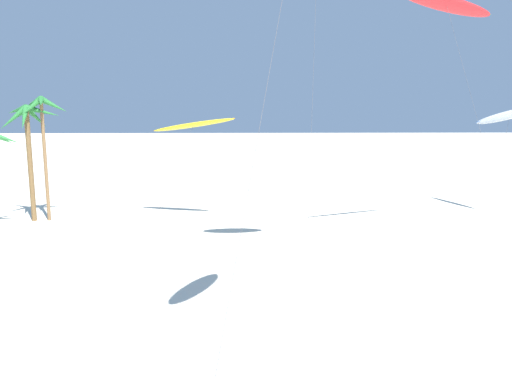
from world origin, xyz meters
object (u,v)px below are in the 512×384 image
object	(u,v)px
flying_kite_3	(510,115)
flying_kite_0	(447,4)
palm_tree_1	(28,130)
palm_tree_2	(42,115)
flying_kite_2	(193,125)

from	to	relation	value
flying_kite_3	flying_kite_0	bearing A→B (deg)	-135.83
palm_tree_1	flying_kite_3	world-z (taller)	flying_kite_3
palm_tree_1	palm_tree_2	size ratio (longest dim) A/B	0.93
flying_kite_2	flying_kite_0	bearing A→B (deg)	-21.81
palm_tree_1	palm_tree_2	xyz separation A→B (m)	(1.25, 0.13, 1.25)
palm_tree_1	flying_kite_0	bearing A→B (deg)	-13.09
flying_kite_2	flying_kite_3	bearing A→B (deg)	4.05
flying_kite_2	flying_kite_3	size ratio (longest dim) A/B	0.88
palm_tree_2	flying_kite_3	xyz separation A→B (m)	(40.91, 1.67, -0.04)
palm_tree_2	flying_kite_0	world-z (taller)	flying_kite_0
flying_kite_0	flying_kite_2	xyz separation A→B (m)	(-18.44, 7.38, -8.74)
palm_tree_1	flying_kite_2	size ratio (longest dim) A/B	1.09
palm_tree_1	flying_kite_2	xyz separation A→B (m)	(14.08, -0.18, 0.45)
flying_kite_0	palm_tree_2	bearing A→B (deg)	166.18
palm_tree_1	palm_tree_2	distance (m)	1.77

